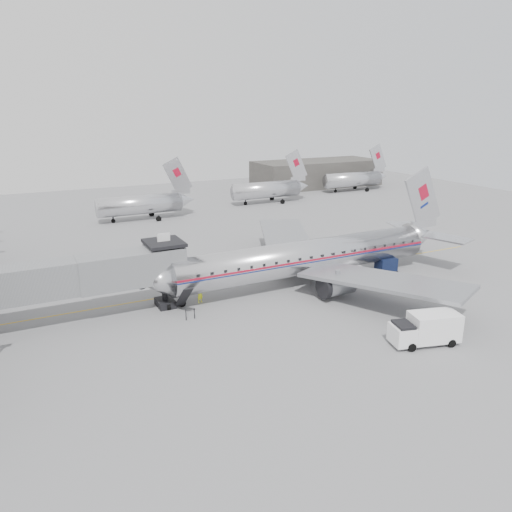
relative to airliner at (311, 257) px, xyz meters
The scene contains 12 objects.
ground 7.96m from the airliner, 155.94° to the right, with size 160.00×160.00×0.00m, color slate.
hangar 68.64m from the airliner, 56.13° to the left, with size 30.00×12.00×6.00m, color #3B3835.
apron_line 5.63m from the airliner, 141.40° to the left, with size 0.15×60.00×0.01m, color gold.
jet_bridge 23.45m from the airliner, behind, with size 21.00×6.20×7.10m.
distant_aircraft_near 39.91m from the airliner, 102.35° to the left, with size 16.39×3.20×10.26m.
distant_aircraft_mid 46.40m from the airliner, 67.89° to the left, with size 16.39×3.20×10.26m.
distant_aircraft_far 62.67m from the airliner, 48.58° to the left, with size 16.39×3.20×10.26m.
airliner is the anchor object (origin of this frame).
service_van 16.57m from the airliner, 88.75° to the right, with size 5.86×3.43×2.59m.
baggage_cart_navy 9.92m from the airliner, ahead, with size 2.40×1.92×1.76m.
baggage_cart_white 5.49m from the airliner, 11.57° to the right, with size 2.13×1.77×1.49m.
ramp_worker 12.87m from the airliner, behind, with size 0.65×0.43×1.78m, color #E8F51C.
Camera 1 is at (-21.51, -40.01, 18.50)m, focal length 35.00 mm.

